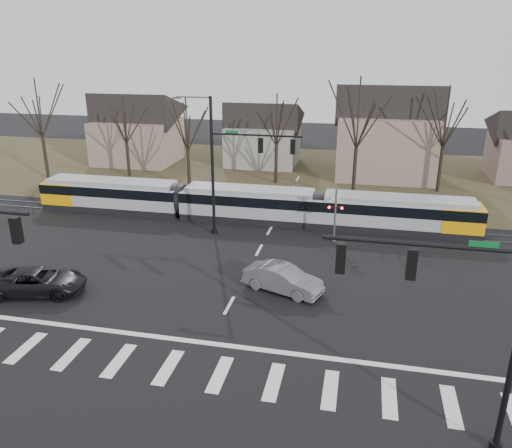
% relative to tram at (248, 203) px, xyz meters
% --- Properties ---
extents(ground, '(140.00, 140.00, 0.00)m').
position_rel_tram_xyz_m(ground, '(2.21, -16.00, -1.48)').
color(ground, black).
extents(grass_verge, '(140.00, 28.00, 0.01)m').
position_rel_tram_xyz_m(grass_verge, '(2.21, 16.00, -1.47)').
color(grass_verge, '#38331E').
rests_on(grass_verge, ground).
extents(crosswalk, '(27.00, 2.60, 0.01)m').
position_rel_tram_xyz_m(crosswalk, '(2.21, -20.00, -1.47)').
color(crosswalk, silver).
rests_on(crosswalk, ground).
extents(stop_line, '(28.00, 0.35, 0.01)m').
position_rel_tram_xyz_m(stop_line, '(2.21, -17.80, -1.47)').
color(stop_line, silver).
rests_on(stop_line, ground).
extents(lane_dashes, '(0.18, 30.00, 0.01)m').
position_rel_tram_xyz_m(lane_dashes, '(2.21, -0.00, -1.47)').
color(lane_dashes, silver).
rests_on(lane_dashes, ground).
extents(rail_pair, '(90.00, 1.52, 0.06)m').
position_rel_tram_xyz_m(rail_pair, '(2.21, -0.20, -1.45)').
color(rail_pair, '#59595E').
rests_on(rail_pair, ground).
extents(tram, '(35.83, 2.66, 2.72)m').
position_rel_tram_xyz_m(tram, '(0.00, 0.00, 0.00)').
color(tram, gray).
rests_on(tram, ground).
extents(sedan, '(4.56, 5.72, 1.55)m').
position_rel_tram_xyz_m(sedan, '(4.83, -11.69, -0.70)').
color(sedan, slate).
rests_on(sedan, ground).
extents(suv, '(4.86, 6.45, 1.49)m').
position_rel_tram_xyz_m(suv, '(-8.93, -14.93, -0.74)').
color(suv, black).
rests_on(suv, ground).
extents(signal_pole_near_right, '(6.72, 0.44, 8.00)m').
position_rel_tram_xyz_m(signal_pole_near_right, '(12.33, -22.00, 3.69)').
color(signal_pole_near_right, black).
rests_on(signal_pole_near_right, ground).
extents(signal_pole_far, '(9.28, 0.44, 10.20)m').
position_rel_tram_xyz_m(signal_pole_far, '(-0.20, -3.50, 4.22)').
color(signal_pole_far, black).
rests_on(signal_pole_far, ground).
extents(rail_crossing_signal, '(1.08, 0.36, 4.00)m').
position_rel_tram_xyz_m(rail_crossing_signal, '(7.21, -3.21, 0.41)').
color(rail_crossing_signal, '#59595B').
rests_on(rail_crossing_signal, ground).
extents(tree_row, '(59.20, 7.20, 10.00)m').
position_rel_tram_xyz_m(tree_row, '(4.21, 10.00, 3.52)').
color(tree_row, black).
rests_on(tree_row, ground).
extents(house_a, '(9.72, 8.64, 8.60)m').
position_rel_tram_xyz_m(house_a, '(-17.79, 18.00, 2.98)').
color(house_a, gray).
rests_on(house_a, ground).
extents(house_b, '(8.64, 7.56, 7.65)m').
position_rel_tram_xyz_m(house_b, '(-2.79, 20.00, 2.49)').
color(house_b, gray).
rests_on(house_b, ground).
extents(house_c, '(10.80, 8.64, 10.10)m').
position_rel_tram_xyz_m(house_c, '(11.21, 17.00, 3.75)').
color(house_c, gray).
rests_on(house_c, ground).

